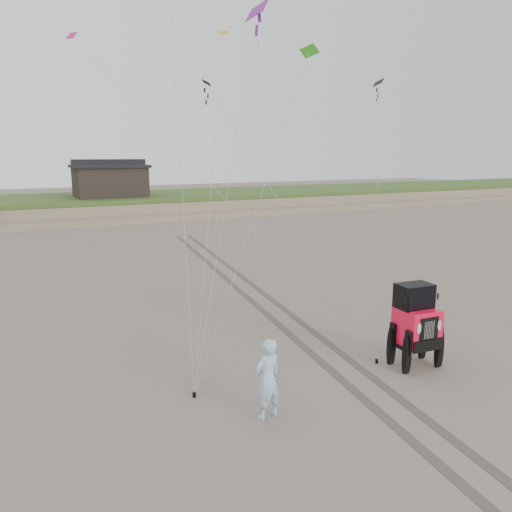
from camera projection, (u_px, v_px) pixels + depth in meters
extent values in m
plane|color=#6B6054|center=(319.00, 377.00, 12.62)|extent=(160.00, 160.00, 0.00)
cube|color=#7A6B54|center=(87.00, 208.00, 45.71)|extent=(160.00, 12.00, 1.40)
cube|color=#2D4719|center=(86.00, 198.00, 45.54)|extent=(160.00, 12.00, 0.35)
cube|color=#7A6B54|center=(100.00, 221.00, 40.12)|extent=(160.00, 3.50, 0.50)
cube|color=black|center=(110.00, 182.00, 45.25)|extent=(6.00, 5.00, 2.60)
cube|color=black|center=(109.00, 166.00, 44.97)|extent=(6.40, 5.40, 0.25)
cube|color=black|center=(109.00, 162.00, 44.89)|extent=(6.40, 1.20, 0.50)
imported|color=#8FCEDE|center=(268.00, 379.00, 10.51)|extent=(0.71, 0.53, 1.76)
cube|color=#3DE328|center=(309.00, 51.00, 19.08)|extent=(0.57, 0.70, 0.45)
cube|color=#BE1760|center=(72.00, 35.00, 16.85)|extent=(0.36, 0.45, 0.26)
cube|color=#FF9E0D|center=(223.00, 32.00, 23.18)|extent=(0.64, 0.40, 0.33)
cube|color=black|center=(378.00, 83.00, 17.54)|extent=(0.26, 0.47, 0.29)
cube|color=black|center=(207.00, 83.00, 17.36)|extent=(0.46, 0.55, 0.21)
cube|color=#84198E|center=(257.00, 10.00, 21.26)|extent=(0.74, 1.43, 0.88)
cylinder|color=black|center=(194.00, 395.00, 11.55)|extent=(0.08, 0.08, 0.12)
cylinder|color=black|center=(377.00, 361.00, 13.42)|extent=(0.08, 0.08, 0.12)
cube|color=#4C443D|center=(242.00, 292.00, 20.32)|extent=(4.42, 29.74, 0.01)
cube|color=#4C443D|center=(259.00, 290.00, 20.67)|extent=(4.42, 29.74, 0.01)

